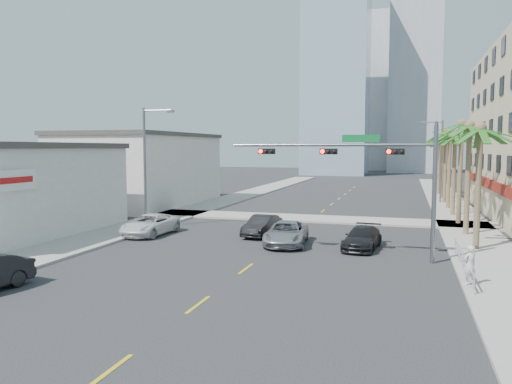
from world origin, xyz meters
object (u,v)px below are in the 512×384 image
car_lane_right (362,238)px  car_parked_far (150,225)px  traffic_signal_mast (371,166)px  car_lane_center (286,233)px  car_lane_left (262,226)px  pedestrian (470,265)px

car_lane_right → car_parked_far: bearing=-176.3°
traffic_signal_mast → car_lane_center: size_ratio=2.13×
car_lane_left → car_parked_far: bearing=-159.9°
traffic_signal_mast → pedestrian: traffic_signal_mast is taller
car_lane_center → car_lane_right: bearing=-4.6°
traffic_signal_mast → car_lane_center: traffic_signal_mast is taller
traffic_signal_mast → car_parked_far: size_ratio=2.16×
car_lane_left → pedestrian: pedestrian is taller
car_parked_far → car_lane_center: size_ratio=0.99×
car_parked_far → car_lane_left: size_ratio=1.21×
car_lane_center → pedestrian: (9.79, -7.14, 0.29)m
car_parked_far → car_lane_right: (14.55, -0.64, -0.06)m
traffic_signal_mast → pedestrian: size_ratio=6.46×
car_lane_left → car_lane_center: car_lane_center is taller
car_lane_center → traffic_signal_mast: bearing=-32.9°
car_lane_right → pedestrian: size_ratio=2.63×
traffic_signal_mast → car_lane_right: bearing=102.8°
car_lane_left → pedestrian: (12.14, -9.78, 0.31)m
car_lane_left → car_lane_right: 7.44m
car_parked_far → car_lane_right: size_ratio=1.14×
car_lane_center → car_parked_far: bearing=170.0°
car_parked_far → car_lane_right: 14.56m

